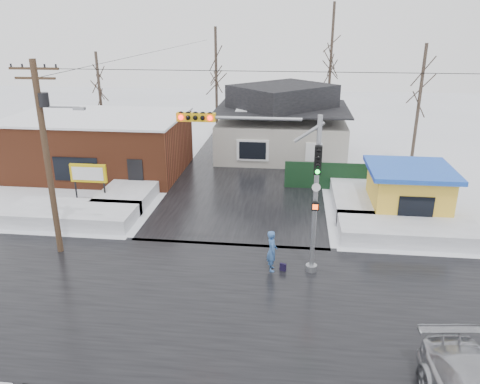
# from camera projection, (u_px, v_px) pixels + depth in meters

# --- Properties ---
(ground) EXTENTS (120.00, 120.00, 0.00)m
(ground) POSITION_uv_depth(u_px,v_px,m) (211.00, 303.00, 18.49)
(ground) COLOR white
(ground) RESTS_ON ground
(road_ns) EXTENTS (10.00, 120.00, 0.02)m
(road_ns) POSITION_uv_depth(u_px,v_px,m) (211.00, 303.00, 18.49)
(road_ns) COLOR black
(road_ns) RESTS_ON ground
(road_ew) EXTENTS (120.00, 10.00, 0.02)m
(road_ew) POSITION_uv_depth(u_px,v_px,m) (211.00, 303.00, 18.49)
(road_ew) COLOR black
(road_ew) RESTS_ON ground
(snowbank_nw) EXTENTS (7.00, 3.00, 0.80)m
(snowbank_nw) POSITION_uv_depth(u_px,v_px,m) (73.00, 214.00, 25.86)
(snowbank_nw) COLOR white
(snowbank_nw) RESTS_ON ground
(snowbank_ne) EXTENTS (7.00, 3.00, 0.80)m
(snowbank_ne) POSITION_uv_depth(u_px,v_px,m) (408.00, 230.00, 23.90)
(snowbank_ne) COLOR white
(snowbank_ne) RESTS_ON ground
(snowbank_nside_w) EXTENTS (3.00, 8.00, 0.80)m
(snowbank_nside_w) POSITION_uv_depth(u_px,v_px,m) (137.00, 186.00, 30.30)
(snowbank_nside_w) COLOR white
(snowbank_nside_w) RESTS_ON ground
(snowbank_nside_e) EXTENTS (3.00, 8.00, 0.80)m
(snowbank_nside_e) POSITION_uv_depth(u_px,v_px,m) (357.00, 195.00, 28.77)
(snowbank_nside_e) COLOR white
(snowbank_nside_e) RESTS_ON ground
(traffic_signal) EXTENTS (6.05, 0.68, 7.00)m
(traffic_signal) POSITION_uv_depth(u_px,v_px,m) (279.00, 173.00, 19.42)
(traffic_signal) COLOR gray
(traffic_signal) RESTS_ON ground
(utility_pole) EXTENTS (3.15, 0.44, 9.00)m
(utility_pole) POSITION_uv_depth(u_px,v_px,m) (47.00, 149.00, 20.85)
(utility_pole) COLOR #382619
(utility_pole) RESTS_ON ground
(brick_building) EXTENTS (12.20, 8.20, 4.12)m
(brick_building) POSITION_uv_depth(u_px,v_px,m) (99.00, 144.00, 33.88)
(brick_building) COLOR brown
(brick_building) RESTS_ON ground
(marquee_sign) EXTENTS (2.20, 0.21, 2.55)m
(marquee_sign) POSITION_uv_depth(u_px,v_px,m) (88.00, 174.00, 27.66)
(marquee_sign) COLOR black
(marquee_sign) RESTS_ON ground
(house) EXTENTS (10.40, 8.40, 5.76)m
(house) POSITION_uv_depth(u_px,v_px,m) (282.00, 124.00, 37.86)
(house) COLOR #A9A298
(house) RESTS_ON ground
(kiosk) EXTENTS (4.60, 4.60, 2.88)m
(kiosk) POSITION_uv_depth(u_px,v_px,m) (408.00, 191.00, 26.26)
(kiosk) COLOR yellow
(kiosk) RESTS_ON ground
(fence) EXTENTS (8.00, 0.12, 1.80)m
(fence) POSITION_uv_depth(u_px,v_px,m) (346.00, 177.00, 30.52)
(fence) COLOR black
(fence) RESTS_ON ground
(tree_far_left) EXTENTS (3.00, 3.00, 10.00)m
(tree_far_left) POSITION_uv_depth(u_px,v_px,m) (216.00, 51.00, 40.40)
(tree_far_left) COLOR #332821
(tree_far_left) RESTS_ON ground
(tree_far_mid) EXTENTS (3.00, 3.00, 12.00)m
(tree_far_mid) POSITION_uv_depth(u_px,v_px,m) (333.00, 32.00, 40.62)
(tree_far_mid) COLOR #332821
(tree_far_mid) RESTS_ON ground
(tree_far_right) EXTENTS (3.00, 3.00, 9.00)m
(tree_far_right) POSITION_uv_depth(u_px,v_px,m) (423.00, 70.00, 33.34)
(tree_far_right) COLOR #332821
(tree_far_right) RESTS_ON ground
(tree_far_west) EXTENTS (3.00, 3.00, 8.00)m
(tree_far_west) POSITION_uv_depth(u_px,v_px,m) (98.00, 71.00, 40.18)
(tree_far_west) COLOR #332821
(tree_far_west) RESTS_ON ground
(pedestrian) EXTENTS (0.56, 0.75, 1.90)m
(pedestrian) POSITION_uv_depth(u_px,v_px,m) (272.00, 251.00, 20.59)
(pedestrian) COLOR #3962A2
(pedestrian) RESTS_ON ground
(shopping_bag) EXTENTS (0.30, 0.21, 0.35)m
(shopping_bag) POSITION_uv_depth(u_px,v_px,m) (283.00, 268.00, 20.78)
(shopping_bag) COLOR black
(shopping_bag) RESTS_ON ground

